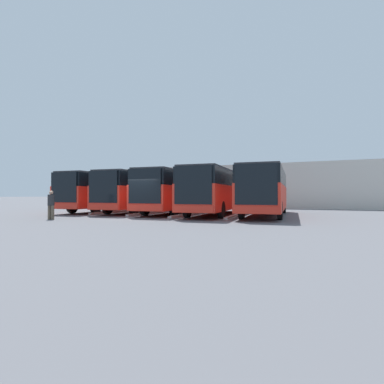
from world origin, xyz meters
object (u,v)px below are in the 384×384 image
(bus_3, at_px, (143,191))
(pedestrian, at_px, (51,204))
(bus_0, at_px, (266,190))
(bus_4, at_px, (110,191))
(bus_2, at_px, (178,191))
(bus_1, at_px, (217,190))

(bus_3, bearing_deg, pedestrian, 81.02)
(pedestrian, bearing_deg, bus_0, 25.94)
(bus_0, distance_m, bus_3, 10.61)
(bus_0, relative_size, bus_4, 1.00)
(bus_2, relative_size, pedestrian, 6.79)
(bus_3, bearing_deg, bus_2, 171.06)
(bus_2, bearing_deg, bus_1, 168.24)
(bus_2, xyz_separation_m, bus_4, (7.07, -0.20, 0.00))
(bus_1, distance_m, bus_2, 3.56)
(pedestrian, bearing_deg, bus_3, 73.96)
(bus_1, xyz_separation_m, bus_2, (3.54, -0.45, 0.00))
(bus_0, height_order, bus_4, same)
(bus_3, xyz_separation_m, bus_4, (3.54, 0.07, 0.00))
(bus_1, bearing_deg, bus_4, -8.01)
(bus_1, relative_size, pedestrian, 6.79)
(bus_2, distance_m, pedestrian, 9.80)
(bus_1, distance_m, bus_4, 10.63)
(bus_1, height_order, bus_2, same)
(bus_0, xyz_separation_m, bus_2, (7.07, -0.11, 0.00))
(bus_0, bearing_deg, bus_1, 1.10)
(bus_2, relative_size, bus_4, 1.00)
(bus_0, xyz_separation_m, pedestrian, (11.32, 8.68, -0.90))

